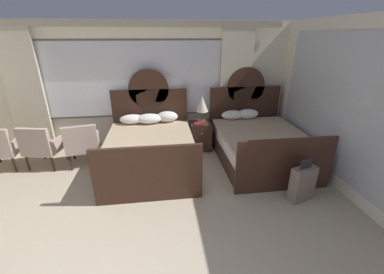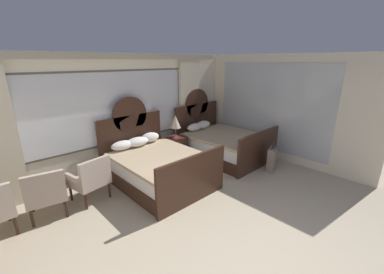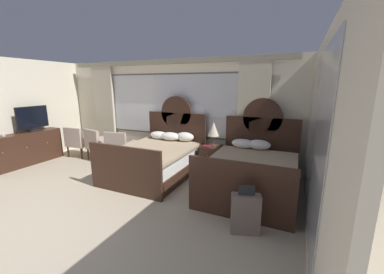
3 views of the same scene
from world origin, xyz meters
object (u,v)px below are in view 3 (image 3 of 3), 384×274
at_px(book_on_nightstand, 207,146).
at_px(suitcase_on_floor, 245,214).
at_px(bed_near_window, 157,158).
at_px(armchair_by_window_left, 119,146).
at_px(tv_flatscreen, 33,119).
at_px(armchair_by_window_centre, 98,143).
at_px(dresser_minibar, 22,150).
at_px(nightstand_between_beds, 211,159).
at_px(armchair_by_window_right, 78,141).
at_px(bed_near_mirror, 252,173).
at_px(table_lamp_on_nightstand, 213,129).
at_px(cup_on_dresser, 4,135).

xyz_separation_m(book_on_nightstand, suitcase_on_floor, (1.33, -1.99, -0.36)).
height_order(bed_near_window, armchair_by_window_left, bed_near_window).
bearing_deg(tv_flatscreen, armchair_by_window_centre, 29.14).
bearing_deg(dresser_minibar, armchair_by_window_left, 27.95).
height_order(nightstand_between_beds, armchair_by_window_centre, armchair_by_window_centre).
height_order(armchair_by_window_right, suitcase_on_floor, armchair_by_window_right).
xyz_separation_m(book_on_nightstand, armchair_by_window_centre, (-3.07, -0.34, -0.18)).
height_order(bed_near_mirror, suitcase_on_floor, bed_near_mirror).
bearing_deg(bed_near_window, table_lamp_on_nightstand, 32.43).
distance_m(armchair_by_window_left, armchair_by_window_right, 1.49).
bearing_deg(armchair_by_window_right, bed_near_mirror, -2.99).
bearing_deg(bed_near_window, bed_near_mirror, -0.32).
xyz_separation_m(nightstand_between_beds, armchair_by_window_left, (-2.40, -0.43, 0.15)).
relative_size(nightstand_between_beds, book_on_nightstand, 2.43).
bearing_deg(armchair_by_window_centre, bed_near_mirror, -3.53).
bearing_deg(bed_near_mirror, armchair_by_window_right, 177.01).
bearing_deg(armchair_by_window_right, bed_near_window, -5.05).
xyz_separation_m(tv_flatscreen, suitcase_on_floor, (5.81, -0.86, -0.88)).
bearing_deg(cup_on_dresser, book_on_nightstand, 22.33).
height_order(table_lamp_on_nightstand, book_on_nightstand, table_lamp_on_nightstand).
bearing_deg(armchair_by_window_centre, armchair_by_window_left, -0.01).
bearing_deg(nightstand_between_beds, armchair_by_window_left, -169.76).
distance_m(nightstand_between_beds, armchair_by_window_centre, 3.18).
relative_size(bed_near_mirror, armchair_by_window_right, 2.48).
distance_m(armchair_by_window_centre, suitcase_on_floor, 4.70).
distance_m(book_on_nightstand, armchair_by_window_right, 3.84).
distance_m(cup_on_dresser, armchair_by_window_left, 2.67).
height_order(bed_near_window, bed_near_mirror, same).
xyz_separation_m(book_on_nightstand, cup_on_dresser, (-4.49, -1.84, 0.23)).
bearing_deg(table_lamp_on_nightstand, cup_on_dresser, -156.84).
height_order(bed_near_window, table_lamp_on_nightstand, bed_near_window).
relative_size(table_lamp_on_nightstand, armchair_by_window_centre, 0.66).
distance_m(dresser_minibar, armchair_by_window_left, 2.46).
bearing_deg(table_lamp_on_nightstand, tv_flatscreen, -164.76).
xyz_separation_m(cup_on_dresser, suitcase_on_floor, (5.82, -0.15, -0.59)).
distance_m(cup_on_dresser, armchair_by_window_centre, 2.11).
relative_size(bed_near_window, bed_near_mirror, 1.00).
bearing_deg(tv_flatscreen, armchair_by_window_left, 20.01).
bearing_deg(suitcase_on_floor, dresser_minibar, 175.16).
height_order(table_lamp_on_nightstand, tv_flatscreen, tv_flatscreen).
relative_size(cup_on_dresser, suitcase_on_floor, 0.15).
xyz_separation_m(nightstand_between_beds, book_on_nightstand, (-0.07, -0.09, 0.33)).
relative_size(nightstand_between_beds, suitcase_on_floor, 0.89).
distance_m(tv_flatscreen, armchair_by_window_centre, 1.76).
bearing_deg(book_on_nightstand, bed_near_mirror, -27.51).
relative_size(table_lamp_on_nightstand, book_on_nightstand, 2.20).
bearing_deg(cup_on_dresser, table_lamp_on_nightstand, 23.16).
height_order(bed_near_window, book_on_nightstand, bed_near_window).
relative_size(bed_near_mirror, armchair_by_window_centre, 2.48).
bearing_deg(cup_on_dresser, suitcase_on_floor, -1.43).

